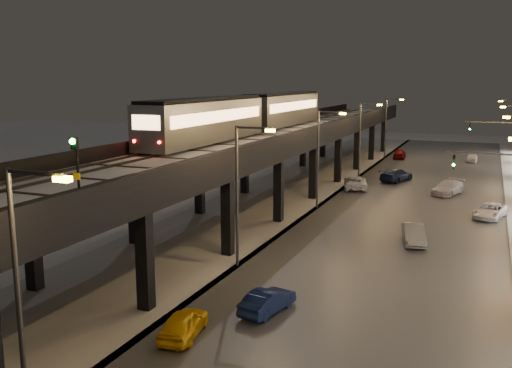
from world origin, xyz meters
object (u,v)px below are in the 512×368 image
(car_far_white, at_px, (399,154))
(car_onc_white, at_px, (448,188))
(rail_signal, at_px, (76,157))
(car_near_white, at_px, (268,302))
(car_onc_silver, at_px, (414,235))
(car_onc_red, at_px, (472,158))
(car_taxi, at_px, (184,325))
(car_onc_dark, at_px, (490,212))
(car_mid_dark, at_px, (396,175))
(subway_train, at_px, (250,113))
(car_mid_silver, at_px, (355,183))

(car_far_white, bearing_deg, car_onc_white, 104.52)
(rail_signal, bearing_deg, car_far_white, 87.01)
(car_near_white, bearing_deg, car_onc_silver, -97.33)
(car_onc_red, bearing_deg, car_onc_silver, -92.03)
(rail_signal, relative_size, car_taxi, 0.77)
(car_far_white, bearing_deg, rail_signal, 82.84)
(car_onc_dark, bearing_deg, rail_signal, -103.08)
(car_taxi, height_order, car_mid_dark, car_mid_dark)
(car_onc_dark, height_order, car_onc_white, car_onc_white)
(car_onc_dark, bearing_deg, car_mid_dark, 137.25)
(car_far_white, xyz_separation_m, car_onc_red, (10.17, 0.19, -0.09))
(rail_signal, xyz_separation_m, car_onc_white, (12.17, 42.13, -7.93))
(car_onc_red, bearing_deg, car_near_white, -96.19)
(subway_train, relative_size, car_mid_dark, 7.19)
(car_near_white, height_order, car_onc_red, car_onc_red)
(car_near_white, relative_size, car_mid_dark, 0.71)
(rail_signal, xyz_separation_m, car_near_white, (5.81, 6.95, -8.03))
(subway_train, xyz_separation_m, rail_signal, (6.40, -33.78, 0.21))
(subway_train, distance_m, car_onc_white, 21.78)
(car_mid_silver, xyz_separation_m, car_onc_red, (11.02, 26.39, -0.09))
(rail_signal, bearing_deg, car_onc_silver, 63.66)
(subway_train, distance_m, car_mid_dark, 20.32)
(car_onc_dark, distance_m, car_onc_white, 10.16)
(car_taxi, relative_size, car_onc_white, 0.75)
(car_onc_silver, height_order, car_onc_red, car_onc_silver)
(car_far_white, xyz_separation_m, car_onc_white, (8.64, -25.54, 0.00))
(rail_signal, distance_m, car_mid_dark, 48.92)
(rail_signal, height_order, car_onc_silver, rail_signal)
(car_onc_silver, height_order, car_onc_white, car_onc_white)
(car_far_white, bearing_deg, car_near_white, 87.97)
(car_taxi, bearing_deg, car_far_white, -99.21)
(car_onc_white, bearing_deg, car_onc_dark, -49.22)
(car_taxi, bearing_deg, car_near_white, -131.65)
(car_mid_silver, bearing_deg, car_mid_dark, -131.72)
(rail_signal, height_order, car_taxi, rail_signal)
(rail_signal, distance_m, car_onc_dark, 37.48)
(car_mid_silver, height_order, car_far_white, car_far_white)
(car_taxi, relative_size, car_onc_silver, 0.89)
(car_onc_red, bearing_deg, car_mid_dark, -109.79)
(rail_signal, relative_size, car_mid_dark, 0.55)
(car_onc_dark, relative_size, car_onc_white, 0.92)
(car_mid_silver, height_order, car_onc_silver, car_mid_silver)
(car_onc_silver, bearing_deg, car_far_white, 87.13)
(subway_train, relative_size, rail_signal, 13.18)
(car_near_white, bearing_deg, rail_signal, 61.76)
(car_near_white, bearing_deg, subway_train, -53.92)
(car_onc_white, bearing_deg, car_mid_silver, -158.75)
(car_taxi, relative_size, car_mid_dark, 0.70)
(car_mid_silver, bearing_deg, car_onc_silver, 99.98)
(car_far_white, relative_size, car_onc_dark, 0.92)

